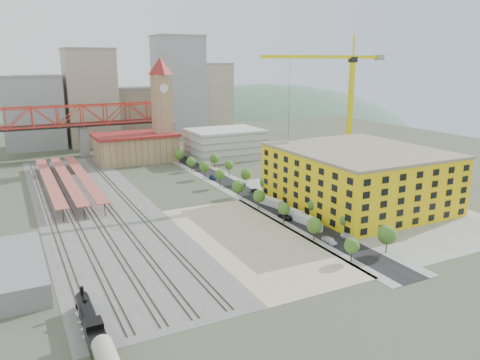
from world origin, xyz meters
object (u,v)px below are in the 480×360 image
site_trailer_a (313,224)px  site_trailer_b (306,220)px  construction_building (358,177)px  tower_crane (343,92)px  locomotive (91,323)px  clock_tower (162,99)px  site_trailer_d (271,202)px  car_0 (329,240)px  site_trailer_c (292,213)px

site_trailer_a → site_trailer_b: bearing=101.0°
construction_building → tower_crane: 42.43m
locomotive → site_trailer_a: bearing=22.0°
clock_tower → site_trailer_a: size_ratio=6.08×
clock_tower → site_trailer_a: clock_tower is taller
site_trailer_d → car_0: size_ratio=2.07×
tower_crane → car_0: bearing=-130.6°
locomotive → site_trailer_d: (66.00, 50.32, -0.84)m
site_trailer_c → site_trailer_d: 12.61m
tower_crane → clock_tower: bearing=125.8°
site_trailer_a → site_trailer_b: size_ratio=0.98×
site_trailer_c → car_0: bearing=-110.3°
construction_building → site_trailer_c: (-26.00, -0.82, -8.21)m
tower_crane → site_trailer_d: 56.94m
tower_crane → site_trailer_a: tower_crane is taller
site_trailer_c → clock_tower: bearing=81.9°
site_trailer_b → site_trailer_c: size_ratio=1.00×
locomotive → site_trailer_b: locomotive is taller
construction_building → locomotive: 100.01m
site_trailer_b → clock_tower: bearing=84.8°
clock_tower → car_0: (5.00, -123.08, -27.95)m
site_trailer_b → site_trailer_d: site_trailer_d is taller
site_trailer_b → construction_building: bearing=8.0°
site_trailer_c → tower_crane: bearing=23.3°
locomotive → clock_tower: bearing=67.3°
tower_crane → site_trailer_c: bearing=-144.0°
construction_building → site_trailer_b: size_ratio=5.81×
construction_building → car_0: size_ratio=11.55×
construction_building → site_trailer_a: construction_building is taller
tower_crane → site_trailer_d: bearing=-156.8°
site_trailer_d → site_trailer_b: bearing=-104.2°
tower_crane → site_trailer_d: size_ratio=6.15×
site_trailer_b → car_0: 15.22m
site_trailer_b → car_0: bearing=-110.8°
site_trailer_b → site_trailer_d: bearing=80.6°
locomotive → tower_crane: size_ratio=0.40×
clock_tower → locomotive: (-58.00, -138.52, -26.62)m
site_trailer_d → tower_crane: bearing=9.0°
site_trailer_a → construction_building: bearing=35.4°
construction_building → tower_crane: tower_crane is taller
tower_crane → site_trailer_a: (-42.53, -41.82, -33.26)m
site_trailer_b → car_0: (-3.00, -14.92, -0.44)m
clock_tower → tower_crane: bearing=-54.2°
site_trailer_a → car_0: size_ratio=1.95×
tower_crane → site_trailer_b: bearing=-138.1°
site_trailer_b → site_trailer_c: bearing=80.6°
clock_tower → construction_building: (34.00, -99.99, -19.29)m
site_trailer_b → site_trailer_c: 7.34m
site_trailer_c → site_trailer_d: size_ratio=0.96×
clock_tower → construction_building: size_ratio=1.03×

